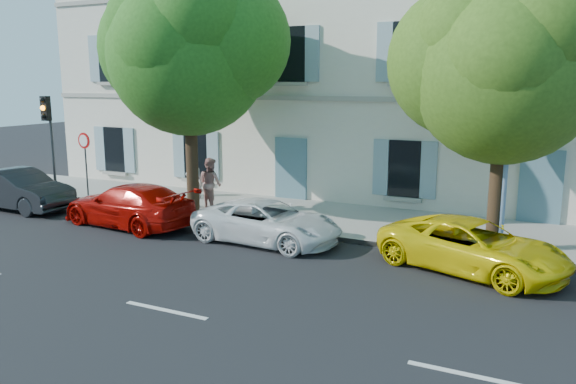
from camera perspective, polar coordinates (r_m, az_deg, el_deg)
The scene contains 15 objects.
ground at distance 15.14m, azimuth -2.95°, elevation -6.56°, with size 90.00×90.00×0.00m, color black.
sidewalk at distance 19.00m, azimuth 3.47°, elevation -2.66°, with size 36.00×4.50×0.15m, color #A09E96.
kerb at distance 17.07m, azimuth 0.71°, elevation -4.21°, with size 36.00×0.16×0.16m, color #9E998E.
building at distance 23.92m, azimuth 9.01°, elevation 14.37°, with size 28.00×7.00×12.00m, color silver.
car_dark_sedan at distance 22.67m, azimuth -25.70°, elevation 0.22°, with size 1.56×4.48×1.48m, color black.
car_red_coupe at distance 18.80m, azimuth -15.85°, elevation -1.28°, with size 1.94×4.78×1.39m, color #A80A04.
car_white_coupe at distance 16.28m, azimuth -2.14°, elevation -3.05°, with size 2.04×4.42×1.23m, color white.
car_yellow_supercar at distance 14.53m, azimuth 18.25°, elevation -5.26°, with size 2.12×4.60×1.28m, color yellow.
tree_left at distance 19.34m, azimuth -10.07°, elevation 13.44°, with size 5.29×5.29×8.21m.
tree_right at distance 15.56m, azimuth 21.17°, elevation 11.34°, with size 4.76×4.76×7.33m.
traffic_light at distance 23.25m, azimuth -23.18°, elevation 6.28°, with size 0.31×0.44×3.92m.
road_sign at distance 22.45m, azimuth -19.94°, elevation 3.86°, with size 0.60×0.10×2.58m.
street_lamp at distance 15.33m, azimuth 21.71°, elevation 10.00°, with size 0.40×1.65×7.68m.
pedestrian_a at distance 20.40m, azimuth -9.51°, elevation 0.96°, with size 0.66×0.43×1.80m, color silver.
pedestrian_b at distance 20.01m, azimuth -7.87°, elevation 0.86°, with size 0.89×0.69×1.83m, color tan.
Camera 1 is at (6.92, -12.66, 4.61)m, focal length 35.00 mm.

